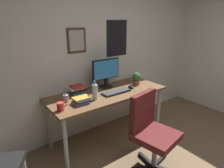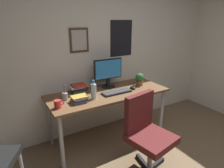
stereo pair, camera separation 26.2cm
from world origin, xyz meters
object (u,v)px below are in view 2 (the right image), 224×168
Objects in this scene: office_chair at (146,131)px; computer_mouse at (133,88)px; keyboard at (117,92)px; book_stack_left at (79,88)px; monitor at (108,72)px; book_stack_right at (79,99)px; coffee_mug_near at (58,104)px; pen_cup at (65,96)px; water_bottle at (94,91)px; potted_plant at (140,79)px; coffee_mug_far at (141,77)px.

computer_mouse is (0.33, 0.71, 0.25)m from office_chair.
keyboard is 1.83× the size of book_stack_left.
office_chair is at bearing -93.02° from monitor.
monitor is at bearing 27.44° from book_stack_right.
coffee_mug_near is 0.24m from pen_cup.
computer_mouse is 0.87m from book_stack_right.
potted_plant is at bearing 8.49° from water_bottle.
coffee_mug_far is 0.31m from potted_plant.
monitor is 0.51m from water_bottle.
coffee_mug_far reaches higher than keyboard.
coffee_mug_far is 1.41m from pen_cup.
pen_cup reaches higher than coffee_mug_far.
water_bottle is at bearing -142.00° from monitor.
office_chair is 1.28m from coffee_mug_far.
office_chair is at bearing -37.44° from coffee_mug_near.
coffee_mug_near is (-1.15, -0.09, 0.03)m from computer_mouse.
pen_cup reaches higher than keyboard.
keyboard is 0.77m from coffee_mug_far.
book_stack_left is (0.25, 0.15, 0.01)m from pen_cup.
office_chair is 2.07× the size of monitor.
computer_mouse is 1.15m from coffee_mug_near.
potted_plant is 1.06m from book_stack_right.
book_stack_left is (-0.09, 0.30, -0.04)m from water_bottle.
keyboard is 1.70× the size of water_bottle.
pen_cup is at bearing 131.09° from book_stack_right.
computer_mouse is at bearing -5.97° from pen_cup.
computer_mouse is 0.44× the size of water_bottle.
office_chair is 4.75× the size of pen_cup.
monitor is at bearing 158.98° from potted_plant.
monitor is at bearing 21.58° from coffee_mug_near.
computer_mouse reaches higher than keyboard.
book_stack_left is at bearing 113.67° from office_chair.
potted_plant is at bearing -134.26° from coffee_mug_far.
keyboard is at bearing -10.35° from pen_cup.
pen_cup is 0.97× the size of book_stack_right.
keyboard is at bearing -94.86° from monitor.
computer_mouse is 0.47× the size of book_stack_left.
potted_plant is 0.96m from book_stack_left.
potted_plant is at bearing 57.20° from office_chair.
coffee_mug_near reaches higher than book_stack_right.
coffee_mug_far is at bearing 7.90° from pen_cup.
book_stack_left reaches higher than computer_mouse.
potted_plant is at bearing -1.12° from pen_cup.
book_stack_right is at bearing -164.64° from coffee_mug_far.
coffee_mug_near is 1.03× the size of coffee_mug_far.
pen_cup is at bearing 155.93° from water_bottle.
keyboard is 0.30m from computer_mouse.
coffee_mug_near is at bearing -127.43° from pen_cup.
water_bottle reaches higher than office_chair.
water_bottle reaches higher than coffee_mug_near.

